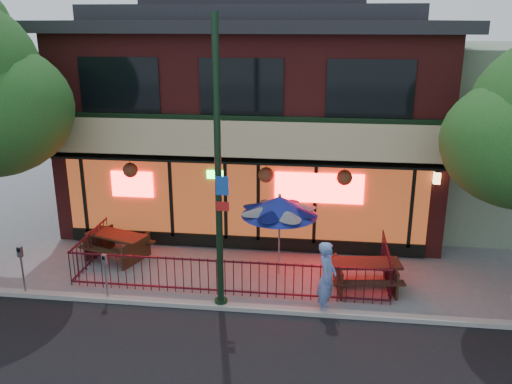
# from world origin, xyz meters

# --- Properties ---
(ground) EXTENTS (80.00, 80.00, 0.00)m
(ground) POSITION_xyz_m (0.00, 0.00, 0.00)
(ground) COLOR gray
(ground) RESTS_ON ground
(curb) EXTENTS (80.00, 0.25, 0.12)m
(curb) POSITION_xyz_m (0.00, -0.50, 0.06)
(curb) COLOR #999993
(curb) RESTS_ON ground
(restaurant_building) EXTENTS (12.96, 9.49, 8.05)m
(restaurant_building) POSITION_xyz_m (0.00, 7.11, 4.13)
(restaurant_building) COLOR maroon
(restaurant_building) RESTS_ON ground
(neighbor_building) EXTENTS (6.00, 7.00, 6.00)m
(neighbor_building) POSITION_xyz_m (9.00, 7.70, 3.00)
(neighbor_building) COLOR gray
(neighbor_building) RESTS_ON ground
(patio_fence) EXTENTS (8.44, 2.62, 1.00)m
(patio_fence) POSITION_xyz_m (0.00, 0.50, 0.63)
(patio_fence) COLOR #440E1A
(patio_fence) RESTS_ON ground
(street_light) EXTENTS (0.43, 0.32, 7.00)m
(street_light) POSITION_xyz_m (0.00, -0.40, 3.15)
(street_light) COLOR black
(street_light) RESTS_ON ground
(picnic_table_left) EXTENTS (2.15, 1.89, 0.77)m
(picnic_table_left) POSITION_xyz_m (-3.60, 2.04, 0.51)
(picnic_table_left) COLOR #352413
(picnic_table_left) RESTS_ON ground
(picnic_table_right) EXTENTS (1.97, 1.60, 0.78)m
(picnic_table_right) POSITION_xyz_m (3.60, 1.00, 0.51)
(picnic_table_right) COLOR #381C13
(picnic_table_right) RESTS_ON ground
(patio_umbrella) EXTENTS (2.08, 2.08, 2.38)m
(patio_umbrella) POSITION_xyz_m (1.27, 1.57, 2.03)
(patio_umbrella) COLOR gray
(patio_umbrella) RESTS_ON ground
(pedestrian) EXTENTS (0.55, 0.74, 1.85)m
(pedestrian) POSITION_xyz_m (2.58, -0.35, 0.92)
(pedestrian) COLOR #6483C8
(pedestrian) RESTS_ON ground
(parking_meter_near) EXTENTS (0.13, 0.11, 1.28)m
(parking_meter_near) POSITION_xyz_m (-2.91, -0.48, 0.87)
(parking_meter_near) COLOR gray
(parking_meter_near) RESTS_ON ground
(parking_meter_far) EXTENTS (0.12, 0.11, 1.37)m
(parking_meter_far) POSITION_xyz_m (-5.13, -0.48, 0.93)
(parking_meter_far) COLOR gray
(parking_meter_far) RESTS_ON ground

